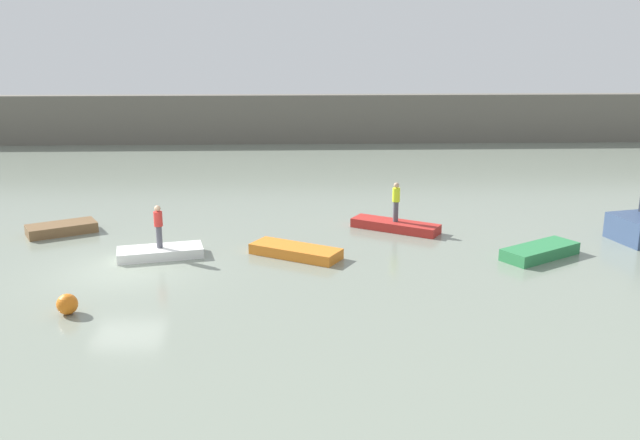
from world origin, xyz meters
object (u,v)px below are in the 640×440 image
object	(u,v)px
rowboat_white	(160,252)
rowboat_green	(540,251)
rowboat_brown	(62,228)
rowboat_orange	(296,251)
person_hiviz_shirt	(396,200)
person_red_shirt	(158,224)
mooring_buoy	(67,304)
rowboat_red	(395,226)

from	to	relation	value
rowboat_white	rowboat_green	size ratio (longest dim) A/B	0.99
rowboat_brown	rowboat_white	xyz separation A→B (m)	(4.71, -3.31, -0.03)
rowboat_orange	rowboat_green	size ratio (longest dim) A/B	1.09
rowboat_white	person_hiviz_shirt	world-z (taller)	person_hiviz_shirt
person_red_shirt	mooring_buoy	xyz separation A→B (m)	(-1.74, -5.36, -0.95)
person_hiviz_shirt	mooring_buoy	xyz separation A→B (m)	(-11.05, -8.65, -1.01)
rowboat_brown	rowboat_orange	xyz separation A→B (m)	(9.78, -3.41, -0.02)
rowboat_brown	rowboat_green	xyz separation A→B (m)	(18.92, -3.85, 0.01)
rowboat_white	mooring_buoy	bearing A→B (deg)	-121.10
rowboat_brown	mooring_buoy	size ratio (longest dim) A/B	4.34
rowboat_orange	rowboat_white	bearing A→B (deg)	-150.94
rowboat_brown	rowboat_green	size ratio (longest dim) A/B	0.86
rowboat_orange	mooring_buoy	bearing A→B (deg)	-112.17
rowboat_orange	rowboat_brown	bearing A→B (deg)	-169.08
rowboat_red	rowboat_brown	bearing A→B (deg)	-148.71
rowboat_green	mooring_buoy	size ratio (longest dim) A/B	5.03
rowboat_brown	rowboat_red	xyz separation A→B (m)	(14.03, -0.02, -0.02)
person_hiviz_shirt	mooring_buoy	size ratio (longest dim) A/B	2.67
person_red_shirt	person_hiviz_shirt	xyz separation A→B (m)	(9.31, 3.30, 0.06)
rowboat_brown	mooring_buoy	bearing A→B (deg)	-99.61
rowboat_green	rowboat_white	bearing A→B (deg)	145.84
rowboat_red	person_red_shirt	bearing A→B (deg)	-129.14
rowboat_red	mooring_buoy	distance (m)	14.04
rowboat_brown	mooring_buoy	xyz separation A→B (m)	(2.97, -8.67, 0.10)
rowboat_brown	person_hiviz_shirt	xyz separation A→B (m)	(14.03, -0.02, 1.11)
rowboat_orange	person_hiviz_shirt	world-z (taller)	person_hiviz_shirt
rowboat_brown	person_hiviz_shirt	size ratio (longest dim) A/B	1.62
rowboat_white	person_red_shirt	size ratio (longest dim) A/B	1.92
rowboat_orange	person_hiviz_shirt	size ratio (longest dim) A/B	2.04
rowboat_white	person_red_shirt	world-z (taller)	person_red_shirt
rowboat_white	rowboat_green	bearing A→B (deg)	-15.23
rowboat_red	person_hiviz_shirt	xyz separation A→B (m)	(-0.00, 0.00, 1.13)
rowboat_white	rowboat_red	bearing A→B (deg)	6.41
person_red_shirt	person_hiviz_shirt	world-z (taller)	person_hiviz_shirt
rowboat_orange	rowboat_green	xyz separation A→B (m)	(9.14, -0.44, 0.03)
rowboat_red	rowboat_green	world-z (taller)	rowboat_green
person_hiviz_shirt	rowboat_green	bearing A→B (deg)	-38.06
mooring_buoy	rowboat_white	bearing A→B (deg)	71.99
rowboat_red	rowboat_white	bearing A→B (deg)	-129.14
rowboat_white	person_red_shirt	bearing A→B (deg)	-103.08
rowboat_orange	rowboat_green	distance (m)	9.15
rowboat_white	rowboat_red	world-z (taller)	rowboat_red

